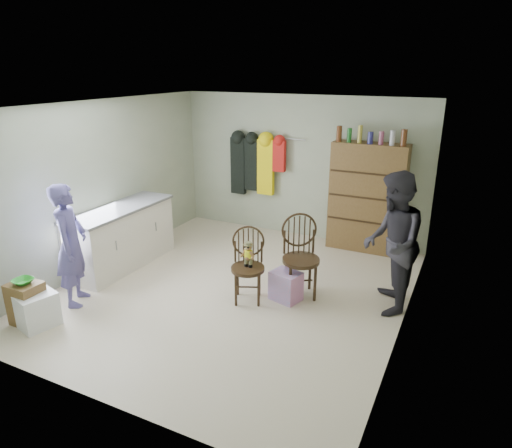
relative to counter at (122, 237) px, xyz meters
The scene contains 13 objects.
ground_plane 2.01m from the counter, ahead, with size 5.00×5.00×0.00m, color beige.
room_walls 2.30m from the counter, 15.25° to the left, with size 5.00×5.00×5.00m.
counter is the anchor object (origin of this frame).
stool 1.85m from the counter, 85.76° to the right, with size 0.37×0.32×0.53m, color brown.
bowl 1.84m from the counter, 85.76° to the right, with size 0.23×0.23×0.06m, color green.
plastic_tub 1.85m from the counter, 82.09° to the right, with size 0.44×0.42×0.42m, color white.
chair_front 2.25m from the counter, ahead, with size 0.58×0.58×0.99m.
chair_far 2.82m from the counter, ahead, with size 0.68×0.68×1.12m.
striped_bag 2.72m from the counter, ahead, with size 0.38×0.29×0.40m, color pink.
person_left 1.25m from the counter, 77.64° to the right, with size 0.59×0.38×1.61m, color #544D8E.
person_right 4.00m from the counter, ahead, with size 0.87×0.68×1.79m, color #2D2B33.
dresser 3.96m from the counter, 35.68° to the left, with size 1.20×0.39×2.08m.
coat_rack 2.74m from the counter, 64.76° to the left, with size 1.42×0.12×1.09m.
Camera 1 is at (2.78, -4.97, 2.96)m, focal length 32.00 mm.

